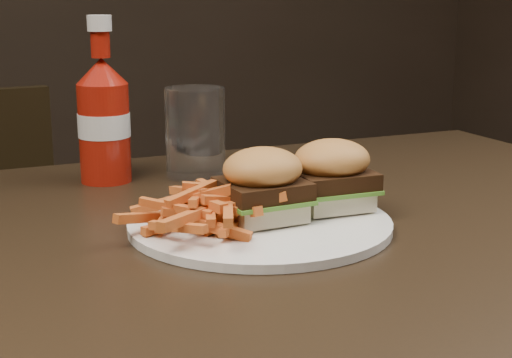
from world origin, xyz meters
name	(u,v)px	position (x,y,z in m)	size (l,w,h in m)	color
dining_table	(216,259)	(0.00, 0.00, 0.73)	(1.20, 0.80, 0.04)	black
plate	(260,224)	(0.05, 0.02, 0.76)	(0.27, 0.27, 0.01)	white
sandwich_half_a	(263,210)	(0.06, 0.01, 0.77)	(0.07, 0.07, 0.02)	beige
sandwich_half_b	(331,198)	(0.14, 0.02, 0.77)	(0.07, 0.07, 0.02)	beige
fries_pile	(200,205)	(-0.01, 0.02, 0.78)	(0.12, 0.12, 0.05)	#BD7827
ketchup_bottle	(105,135)	(-0.04, 0.28, 0.81)	(0.06, 0.06, 0.13)	#9A170B
tumbler	(195,135)	(0.07, 0.26, 0.81)	(0.08, 0.08, 0.12)	white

